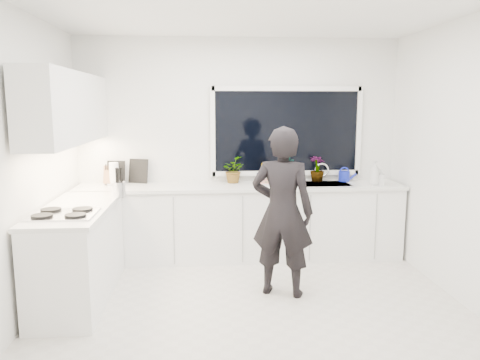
{
  "coord_description": "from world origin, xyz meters",
  "views": [
    {
      "loc": [
        -0.44,
        -4.13,
        1.89
      ],
      "look_at": [
        -0.09,
        0.4,
        1.15
      ],
      "focal_mm": 35.0,
      "sensor_mm": 36.0,
      "label": 1
    }
  ],
  "objects": [
    {
      "name": "floor",
      "position": [
        0.0,
        0.0,
        -0.01
      ],
      "size": [
        4.0,
        3.5,
        0.02
      ],
      "primitive_type": "cube",
      "color": "beige",
      "rests_on": "ground"
    },
    {
      "name": "wall_back",
      "position": [
        0.0,
        1.76,
        1.35
      ],
      "size": [
        4.0,
        0.02,
        2.7
      ],
      "primitive_type": "cube",
      "color": "white",
      "rests_on": "ground"
    },
    {
      "name": "wall_left",
      "position": [
        -2.01,
        0.0,
        1.35
      ],
      "size": [
        0.02,
        3.5,
        2.7
      ],
      "primitive_type": "cube",
      "color": "white",
      "rests_on": "ground"
    },
    {
      "name": "wall_right",
      "position": [
        2.01,
        0.0,
        1.35
      ],
      "size": [
        0.02,
        3.5,
        2.7
      ],
      "primitive_type": "cube",
      "color": "white",
      "rests_on": "ground"
    },
    {
      "name": "ceiling",
      "position": [
        0.0,
        0.0,
        2.71
      ],
      "size": [
        4.0,
        3.5,
        0.02
      ],
      "primitive_type": "cube",
      "color": "white",
      "rests_on": "wall_back"
    },
    {
      "name": "window",
      "position": [
        0.6,
        1.73,
        1.55
      ],
      "size": [
        1.8,
        0.02,
        1.0
      ],
      "primitive_type": "cube",
      "color": "black",
      "rests_on": "wall_back"
    },
    {
      "name": "base_cabinets_back",
      "position": [
        0.0,
        1.45,
        0.44
      ],
      "size": [
        3.92,
        0.58,
        0.88
      ],
      "primitive_type": "cube",
      "color": "white",
      "rests_on": "floor"
    },
    {
      "name": "base_cabinets_left",
      "position": [
        -1.67,
        0.35,
        0.44
      ],
      "size": [
        0.58,
        1.6,
        0.88
      ],
      "primitive_type": "cube",
      "color": "white",
      "rests_on": "floor"
    },
    {
      "name": "countertop_back",
      "position": [
        0.0,
        1.44,
        0.9
      ],
      "size": [
        3.94,
        0.62,
        0.04
      ],
      "primitive_type": "cube",
      "color": "silver",
      "rests_on": "base_cabinets_back"
    },
    {
      "name": "countertop_left",
      "position": [
        -1.67,
        0.35,
        0.9
      ],
      "size": [
        0.62,
        1.6,
        0.04
      ],
      "primitive_type": "cube",
      "color": "silver",
      "rests_on": "base_cabinets_left"
    },
    {
      "name": "upper_cabinets",
      "position": [
        -1.79,
        0.7,
        1.85
      ],
      "size": [
        0.34,
        2.1,
        0.7
      ],
      "primitive_type": "cube",
      "color": "white",
      "rests_on": "wall_left"
    },
    {
      "name": "sink",
      "position": [
        1.05,
        1.45,
        0.87
      ],
      "size": [
        0.58,
        0.42,
        0.14
      ],
      "primitive_type": "cube",
      "color": "silver",
      "rests_on": "countertop_back"
    },
    {
      "name": "faucet",
      "position": [
        1.05,
        1.65,
        1.03
      ],
      "size": [
        0.03,
        0.03,
        0.22
      ],
      "primitive_type": "cylinder",
      "color": "silver",
      "rests_on": "countertop_back"
    },
    {
      "name": "stovetop",
      "position": [
        -1.69,
        -0.0,
        0.94
      ],
      "size": [
        0.56,
        0.48,
        0.03
      ],
      "primitive_type": "cube",
      "color": "black",
      "rests_on": "countertop_left"
    },
    {
      "name": "person",
      "position": [
        0.32,
        0.3,
        0.84
      ],
      "size": [
        0.72,
        0.59,
        1.68
      ],
      "primitive_type": "imported",
      "rotation": [
        0.0,
        0.0,
        2.79
      ],
      "color": "black",
      "rests_on": "floor"
    },
    {
      "name": "pizza_tray",
      "position": [
        0.5,
        1.42,
        0.94
      ],
      "size": [
        0.61,
        0.52,
        0.03
      ],
      "primitive_type": "cube",
      "rotation": [
        0.0,
        0.0,
        -0.32
      ],
      "color": "silver",
      "rests_on": "countertop_back"
    },
    {
      "name": "pizza",
      "position": [
        0.5,
        1.42,
        0.95
      ],
      "size": [
        0.55,
        0.47,
        0.01
      ],
      "primitive_type": "cube",
      "rotation": [
        0.0,
        0.0,
        -0.32
      ],
      "color": "red",
      "rests_on": "pizza_tray"
    },
    {
      "name": "watering_can",
      "position": [
        1.33,
        1.61,
        0.98
      ],
      "size": [
        0.19,
        0.19,
        0.13
      ],
      "primitive_type": "cylinder",
      "rotation": [
        0.0,
        0.0,
        -0.43
      ],
      "color": "#121EA9",
      "rests_on": "countertop_back"
    },
    {
      "name": "paper_towel_roll",
      "position": [
        -1.53,
        1.55,
        1.05
      ],
      "size": [
        0.13,
        0.13,
        0.26
      ],
      "primitive_type": "cylinder",
      "rotation": [
        0.0,
        0.0,
        -0.25
      ],
      "color": "white",
      "rests_on": "countertop_back"
    },
    {
      "name": "knife_block",
      "position": [
        -1.58,
        1.59,
        1.03
      ],
      "size": [
        0.14,
        0.12,
        0.22
      ],
      "primitive_type": "cube",
      "rotation": [
        0.0,
        0.0,
        -0.12
      ],
      "color": "#A1814B",
      "rests_on": "countertop_back"
    },
    {
      "name": "utensil_crock",
      "position": [
        -1.33,
        0.8,
        1.0
      ],
      "size": [
        0.17,
        0.17,
        0.16
      ],
      "primitive_type": "cylinder",
      "rotation": [
        0.0,
        0.0,
        -0.33
      ],
      "color": "#B7B7BC",
      "rests_on": "countertop_left"
    },
    {
      "name": "picture_frame_large",
      "position": [
        -1.53,
        1.69,
        1.06
      ],
      "size": [
        0.22,
        0.05,
        0.28
      ],
      "primitive_type": "cube",
      "rotation": [
        0.0,
        0.0,
        -0.12
      ],
      "color": "black",
      "rests_on": "countertop_back"
    },
    {
      "name": "picture_frame_small",
      "position": [
        -1.26,
        1.69,
        1.07
      ],
      "size": [
        0.24,
        0.11,
        0.3
      ],
      "primitive_type": "cube",
      "rotation": [
        0.0,
        0.0,
        -0.36
      ],
      "color": "black",
      "rests_on": "countertop_back"
    },
    {
      "name": "herb_plants",
      "position": [
        0.3,
        1.61,
        1.08
      ],
      "size": [
        1.36,
        0.34,
        0.33
      ],
      "color": "#26662D",
      "rests_on": "countertop_back"
    },
    {
      "name": "soap_bottles",
      "position": [
        1.63,
        1.3,
        1.05
      ],
      "size": [
        0.2,
        0.12,
        0.3
      ],
      "color": "#D8BF66",
      "rests_on": "countertop_back"
    }
  ]
}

